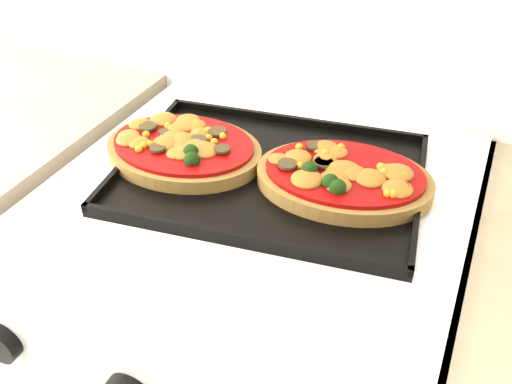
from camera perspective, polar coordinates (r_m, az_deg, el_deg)
The scene contains 5 objects.
stove at distance 1.14m, azimuth 0.16°, elevation -18.51°, with size 0.60×0.60×0.91m, color silver.
knob_left at distance 0.75m, azimuth -24.15°, elevation -13.62°, with size 0.05×0.05×0.02m, color black.
baking_tray at distance 0.83m, azimuth 1.41°, elevation 1.96°, with size 0.43×0.32×0.02m, color black.
pizza_left at distance 0.87m, azimuth -7.26°, elevation 4.43°, with size 0.24×0.18×0.04m, color olive, non-canonical shape.
pizza_right at distance 0.81m, azimuth 8.80°, elevation 1.59°, with size 0.25×0.18×0.04m, color olive, non-canonical shape.
Camera 1 is at (0.31, 1.10, 1.39)m, focal length 40.00 mm.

